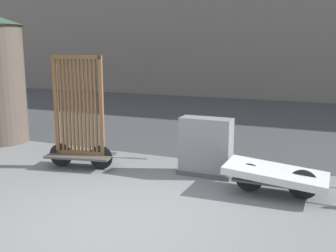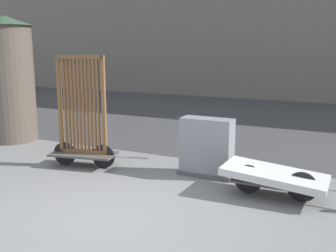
# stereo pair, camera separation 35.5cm
# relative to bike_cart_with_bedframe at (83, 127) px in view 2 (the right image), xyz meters

# --- Properties ---
(ground_plane) EXTENTS (60.00, 60.00, 0.00)m
(ground_plane) POSITION_rel_bike_cart_with_bedframe_xyz_m (1.87, -1.81, -0.81)
(ground_plane) COLOR slate
(road_strip) EXTENTS (56.00, 10.54, 0.01)m
(road_strip) POSITION_rel_bike_cart_with_bedframe_xyz_m (1.87, 6.68, -0.80)
(road_strip) COLOR #424244
(road_strip) RESTS_ON ground_plane
(bike_cart_with_bedframe) EXTENTS (2.02, 0.85, 2.20)m
(bike_cart_with_bedframe) POSITION_rel_bike_cart_with_bedframe_xyz_m (0.00, 0.00, 0.00)
(bike_cart_with_bedframe) COLOR #4C4742
(bike_cart_with_bedframe) RESTS_ON ground_plane
(bike_cart_with_mattress) EXTENTS (2.15, 0.83, 0.48)m
(bike_cart_with_mattress) POSITION_rel_bike_cart_with_bedframe_xyz_m (3.76, -0.00, -0.47)
(bike_cart_with_mattress) COLOR #4C4742
(bike_cart_with_mattress) RESTS_ON ground_plane
(utility_cabinet) EXTENTS (1.02, 0.44, 1.08)m
(utility_cabinet) POSITION_rel_bike_cart_with_bedframe_xyz_m (2.40, 0.55, -0.31)
(utility_cabinet) COLOR #4C4C4C
(utility_cabinet) RESTS_ON ground_plane
(advertising_column) EXTENTS (1.42, 1.42, 3.12)m
(advertising_column) POSITION_rel_bike_cart_with_bedframe_xyz_m (-3.14, 1.06, 0.78)
(advertising_column) COLOR brown
(advertising_column) RESTS_ON ground_plane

